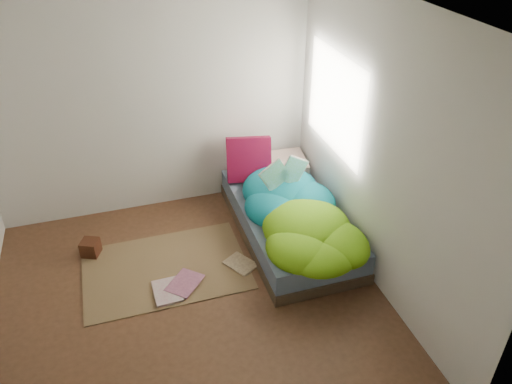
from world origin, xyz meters
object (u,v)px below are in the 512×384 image
open_book (285,165)px  floor_book_a (154,294)px  wooden_box (90,248)px  floor_book_b (173,280)px  pillow_magenta (249,159)px  bed (289,221)px

open_book → floor_book_a: bearing=-167.2°
wooden_box → floor_book_b: bearing=-41.8°
open_book → wooden_box: open_book is taller
pillow_magenta → bed: bearing=-60.1°
floor_book_a → pillow_magenta: bearing=42.2°
pillow_magenta → floor_book_a: pillow_magenta is taller
pillow_magenta → floor_book_a: size_ratio=1.46×
pillow_magenta → open_book: size_ratio=1.10×
bed → floor_book_b: bearing=-164.0°
pillow_magenta → open_book: (0.20, -0.61, 0.23)m
pillow_magenta → floor_book_a: (-1.30, -1.23, -0.57)m
floor_book_b → open_book: bearing=62.7°
floor_book_a → floor_book_b: bearing=33.2°
bed → pillow_magenta: 0.86m
bed → open_book: bearing=105.9°
open_book → floor_book_b: (-1.30, -0.48, -0.79)m
bed → floor_book_b: size_ratio=5.76×
floor_book_a → floor_book_b: (0.20, 0.14, 0.00)m
wooden_box → floor_book_a: 0.96m
bed → wooden_box: size_ratio=11.95×
pillow_magenta → wooden_box: bearing=-154.5°
bed → wooden_box: bed is taller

